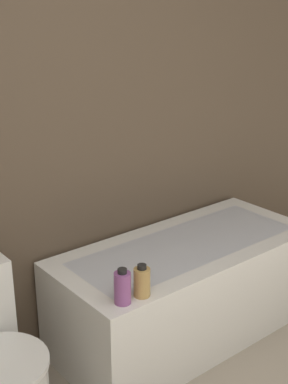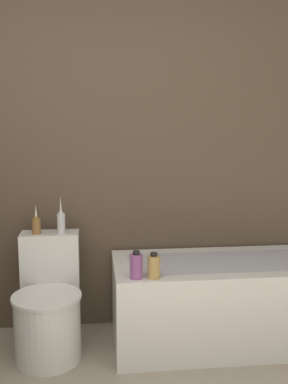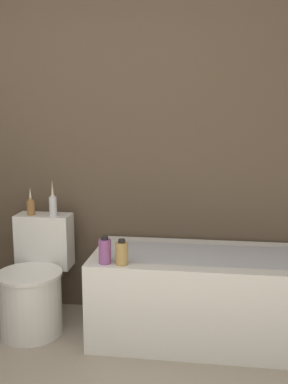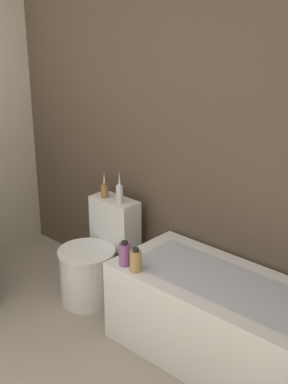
{
  "view_description": "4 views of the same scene",
  "coord_description": "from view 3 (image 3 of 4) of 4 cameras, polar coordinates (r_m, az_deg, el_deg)",
  "views": [
    {
      "loc": [
        -0.97,
        -0.18,
        1.78
      ],
      "look_at": [
        0.4,
        1.51,
        0.99
      ],
      "focal_mm": 50.0,
      "sensor_mm": 36.0,
      "label": 1
    },
    {
      "loc": [
        -0.01,
        -1.03,
        1.45
      ],
      "look_at": [
        0.28,
        1.57,
        1.03
      ],
      "focal_mm": 42.0,
      "sensor_mm": 36.0,
      "label": 2
    },
    {
      "loc": [
        0.8,
        -1.02,
        1.42
      ],
      "look_at": [
        0.45,
        1.47,
        0.97
      ],
      "focal_mm": 42.0,
      "sensor_mm": 36.0,
      "label": 3
    },
    {
      "loc": [
        2.33,
        -0.66,
        2.17
      ],
      "look_at": [
        0.32,
        1.51,
        1.04
      ],
      "focal_mm": 50.0,
      "sensor_mm": 36.0,
      "label": 4
    }
  ],
  "objects": [
    {
      "name": "shampoo_bottle_tall",
      "position": [
        2.64,
        -4.99,
        -7.47
      ],
      "size": [
        0.07,
        0.07,
        0.16
      ],
      "color": "#8C4C8C",
      "rests_on": "bathtub"
    },
    {
      "name": "bathtub",
      "position": [
        2.94,
        8.38,
        -12.88
      ],
      "size": [
        1.47,
        0.65,
        0.55
      ],
      "color": "white",
      "rests_on": "ground"
    },
    {
      "name": "vase_gold",
      "position": [
        3.16,
        -14.19,
        -1.69
      ],
      "size": [
        0.05,
        0.05,
        0.19
      ],
      "color": "olive",
      "rests_on": "toilet"
    },
    {
      "name": "wall_back_tiled",
      "position": [
        3.18,
        -6.53,
        7.93
      ],
      "size": [
        6.4,
        0.06,
        2.6
      ],
      "color": "brown",
      "rests_on": "ground_plane"
    },
    {
      "name": "shampoo_bottle_short",
      "position": [
        2.62,
        -2.84,
        -7.74
      ],
      "size": [
        0.07,
        0.07,
        0.15
      ],
      "color": "tan",
      "rests_on": "bathtub"
    },
    {
      "name": "toilet",
      "position": [
        3.1,
        -13.72,
        -11.36
      ],
      "size": [
        0.42,
        0.59,
        0.72
      ],
      "color": "white",
      "rests_on": "ground"
    },
    {
      "name": "vase_silver",
      "position": [
        3.1,
        -11.5,
        -1.5
      ],
      "size": [
        0.05,
        0.05,
        0.24
      ],
      "color": "silver",
      "rests_on": "toilet"
    }
  ]
}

